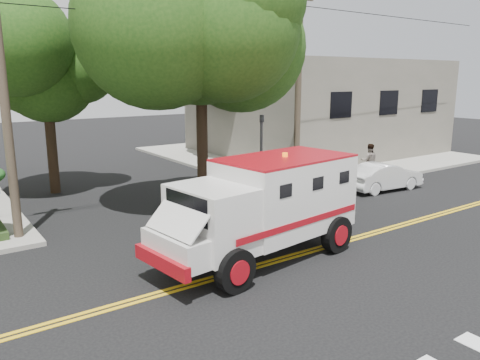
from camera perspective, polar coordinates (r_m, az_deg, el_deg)
ground at (r=13.48m, az=4.23°, el=-9.85°), size 100.00×100.00×0.00m
sidewalk_ne at (r=31.94m, az=7.75°, el=3.25°), size 17.00×17.00×0.15m
building_right at (r=32.99m, az=9.26°, el=8.87°), size 14.00×12.00×6.00m
utility_pole_left at (r=15.82m, az=-26.81°, el=8.93°), size 0.28×0.28×9.00m
utility_pole_right at (r=21.30m, az=7.10°, el=10.71°), size 0.28×0.28×9.00m
tree_main at (r=18.78m, az=-3.20°, el=18.82°), size 6.08×5.70×9.85m
tree_left at (r=22.06m, az=-21.79°, el=13.20°), size 4.48×4.20×7.70m
tree_right at (r=30.46m, az=-1.58°, el=14.29°), size 4.80×4.50×8.20m
traffic_signal at (r=19.44m, az=2.61°, el=3.90°), size 0.15×0.18×3.60m
armored_truck at (r=13.22m, az=2.99°, el=-2.81°), size 6.53×3.17×2.87m
parked_sedan at (r=22.50m, az=17.14°, el=0.41°), size 3.96×1.68×1.27m
pedestrian_a at (r=22.14m, az=3.14°, el=1.46°), size 0.58×0.41×1.50m
pedestrian_b at (r=24.22m, az=15.45°, el=2.26°), size 1.06×1.05×1.73m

